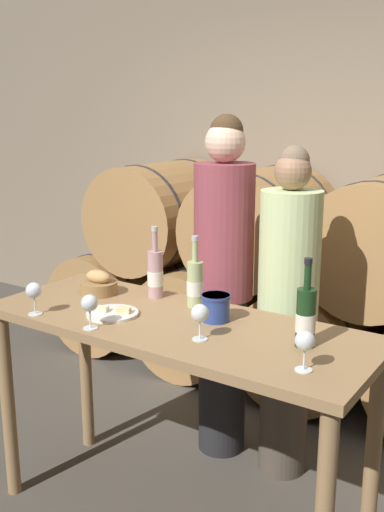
# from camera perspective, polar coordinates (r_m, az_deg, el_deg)

# --- Properties ---
(stone_wall_back) EXTENTS (10.00, 0.12, 3.20)m
(stone_wall_back) POSITION_cam_1_polar(r_m,az_deg,el_deg) (4.28, 15.48, 10.51)
(stone_wall_back) COLOR gray
(stone_wall_back) RESTS_ON ground_plane
(barrel_stack) EXTENTS (4.04, 0.91, 1.45)m
(barrel_stack) POSITION_cam_1_polar(r_m,az_deg,el_deg) (3.90, 11.90, -3.32)
(barrel_stack) COLOR #A87A47
(barrel_stack) RESTS_ON ground_plane
(tasting_table) EXTENTS (1.68, 0.64, 0.96)m
(tasting_table) POSITION_cam_1_polar(r_m,az_deg,el_deg) (2.55, -1.63, -9.23)
(tasting_table) COLOR #99754C
(tasting_table) RESTS_ON ground_plane
(person_left) EXTENTS (0.31, 0.31, 1.79)m
(person_left) POSITION_cam_1_polar(r_m,az_deg,el_deg) (3.09, 3.01, -2.74)
(person_left) COLOR #232326
(person_left) RESTS_ON ground_plane
(person_right) EXTENTS (0.29, 0.29, 1.65)m
(person_right) POSITION_cam_1_polar(r_m,az_deg,el_deg) (2.96, 9.07, -5.32)
(person_right) COLOR #4C4238
(person_right) RESTS_ON ground_plane
(wine_bottle_red) EXTENTS (0.07, 0.07, 0.34)m
(wine_bottle_red) POSITION_cam_1_polar(r_m,az_deg,el_deg) (2.24, 10.78, -5.71)
(wine_bottle_red) COLOR #193819
(wine_bottle_red) RESTS_ON tasting_table
(wine_bottle_white) EXTENTS (0.07, 0.07, 0.32)m
(wine_bottle_white) POSITION_cam_1_polar(r_m,az_deg,el_deg) (2.64, 0.29, -2.60)
(wine_bottle_white) COLOR #ADBC7F
(wine_bottle_white) RESTS_ON tasting_table
(wine_bottle_rose) EXTENTS (0.07, 0.07, 0.33)m
(wine_bottle_rose) POSITION_cam_1_polar(r_m,az_deg,el_deg) (2.77, -3.52, -1.66)
(wine_bottle_rose) COLOR #BC8E93
(wine_bottle_rose) RESTS_ON tasting_table
(blue_crock) EXTENTS (0.12, 0.12, 0.11)m
(blue_crock) POSITION_cam_1_polar(r_m,az_deg,el_deg) (2.48, 2.28, -4.82)
(blue_crock) COLOR navy
(blue_crock) RESTS_ON tasting_table
(bread_basket) EXTENTS (0.18, 0.18, 0.12)m
(bread_basket) POSITION_cam_1_polar(r_m,az_deg,el_deg) (2.87, -8.89, -2.72)
(bread_basket) COLOR olive
(bread_basket) RESTS_ON tasting_table
(cheese_plate) EXTENTS (0.22, 0.22, 0.04)m
(cheese_plate) POSITION_cam_1_polar(r_m,az_deg,el_deg) (2.57, -7.59, -5.41)
(cheese_plate) COLOR white
(cheese_plate) RESTS_ON tasting_table
(wine_glass_far_left) EXTENTS (0.07, 0.07, 0.14)m
(wine_glass_far_left) POSITION_cam_1_polar(r_m,az_deg,el_deg) (2.62, -14.83, -3.29)
(wine_glass_far_left) COLOR white
(wine_glass_far_left) RESTS_ON tasting_table
(wine_glass_left) EXTENTS (0.07, 0.07, 0.14)m
(wine_glass_left) POSITION_cam_1_polar(r_m,az_deg,el_deg) (2.41, -9.74, -4.55)
(wine_glass_left) COLOR white
(wine_glass_left) RESTS_ON tasting_table
(wine_glass_center) EXTENTS (0.07, 0.07, 0.14)m
(wine_glass_center) POSITION_cam_1_polar(r_m,az_deg,el_deg) (2.26, 0.76, -5.57)
(wine_glass_center) COLOR white
(wine_glass_center) RESTS_ON tasting_table
(wine_glass_right) EXTENTS (0.07, 0.07, 0.14)m
(wine_glass_right) POSITION_cam_1_polar(r_m,az_deg,el_deg) (2.04, 10.71, -8.06)
(wine_glass_right) COLOR white
(wine_glass_right) RESTS_ON tasting_table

